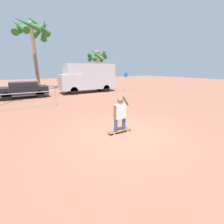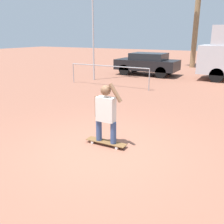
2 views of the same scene
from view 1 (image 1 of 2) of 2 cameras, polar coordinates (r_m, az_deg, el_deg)
name	(u,v)px [view 1 (image 1 of 2)]	position (r m, az deg, el deg)	size (l,w,h in m)	color
ground_plane	(124,134)	(6.16, 4.71, -8.40)	(80.00, 80.00, 0.00)	#935B47
skateboard	(120,131)	(6.28, 2.98, -7.13)	(1.03, 0.24, 0.09)	brown
person_skateboarder	(120,112)	(6.01, 3.08, -0.15)	(0.72, 0.24, 1.45)	#384C7A
camper_van	(88,77)	(17.25, -9.03, 13.02)	(6.01, 2.11, 3.08)	black
parked_car_black	(23,89)	(15.82, -30.66, 7.49)	(4.03, 1.91, 1.44)	black
palm_tree_near_van	(97,58)	(21.90, -5.70, 19.94)	(3.19, 3.13, 5.13)	#8E704C
palm_tree_center_background	(31,31)	(21.78, -28.38, 25.61)	(4.48, 4.43, 8.13)	#8E704C
street_sign	(126,79)	(17.98, 5.24, 12.27)	(0.44, 0.06, 2.09)	#B7B7BC
plaza_railing_segment	(19,96)	(11.22, -32.04, 5.27)	(4.49, 0.05, 1.08)	#99999E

